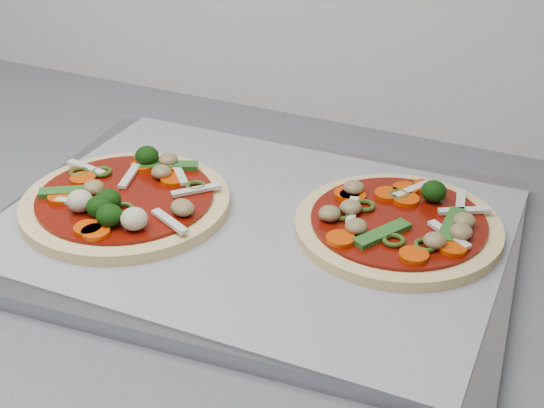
% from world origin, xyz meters
% --- Properties ---
extents(baking_tray, '(0.50, 0.39, 0.02)m').
position_xyz_m(baking_tray, '(-0.40, 1.32, 0.91)').
color(baking_tray, gray).
rests_on(baking_tray, countertop).
extents(parchment, '(0.46, 0.34, 0.00)m').
position_xyz_m(parchment, '(-0.40, 1.32, 0.92)').
color(parchment, gray).
rests_on(parchment, baking_tray).
extents(pizza_left, '(0.23, 0.23, 0.03)m').
position_xyz_m(pizza_left, '(-0.52, 1.29, 0.93)').
color(pizza_left, '#E8CA83').
rests_on(pizza_left, parchment).
extents(pizza_right, '(0.21, 0.21, 0.03)m').
position_xyz_m(pizza_right, '(-0.27, 1.36, 0.93)').
color(pizza_right, '#E8CA83').
rests_on(pizza_right, parchment).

